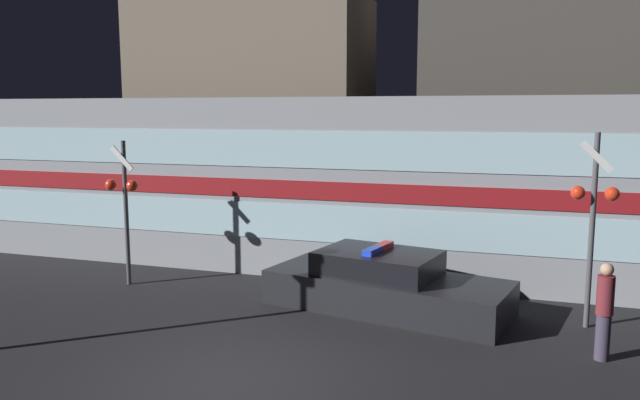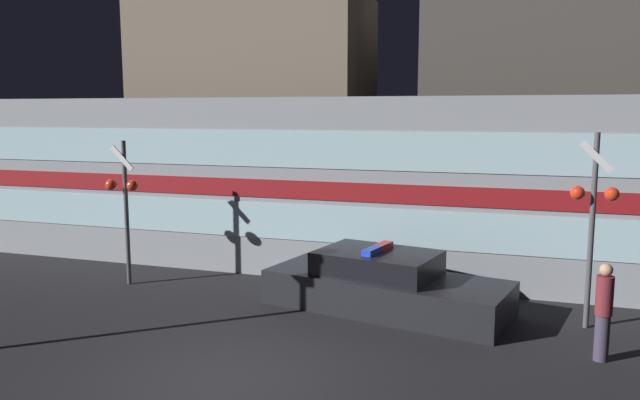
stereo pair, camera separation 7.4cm
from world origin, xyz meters
name	(u,v)px [view 2 (the right image)]	position (x,y,z in m)	size (l,w,h in m)	color
ground_plane	(223,384)	(0.00, 0.00, 0.00)	(120.00, 120.00, 0.00)	black
train	(270,181)	(-2.31, 7.32, 2.15)	(23.16, 3.13, 4.30)	#999EA5
police_car	(384,286)	(1.49, 4.16, 0.48)	(5.11, 2.79, 1.30)	black
pedestrian	(604,311)	(5.38, 2.69, 0.82)	(0.27, 0.27, 1.60)	#3F384C
crossing_signal_near	(593,212)	(5.28, 4.21, 2.18)	(0.82, 0.31, 3.60)	#4C4C51
crossing_signal_far	(124,198)	(-4.51, 4.06, 2.02)	(0.82, 0.31, 3.32)	#4C4C51
building_left	(254,111)	(-5.42, 13.29, 3.96)	(8.22, 4.09, 7.93)	#726656
building_center	(608,86)	(6.58, 14.91, 4.78)	(11.80, 4.58, 9.56)	#47423D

